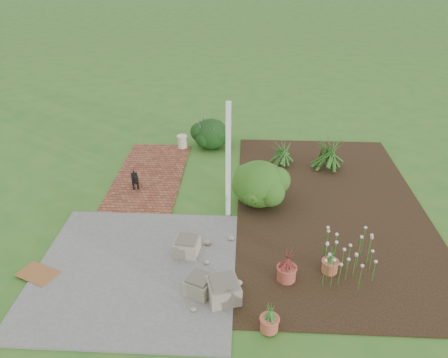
{
  "coord_description": "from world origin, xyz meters",
  "views": [
    {
      "loc": [
        0.62,
        -7.61,
        5.15
      ],
      "look_at": [
        0.2,
        0.4,
        0.7
      ],
      "focal_mm": 35.0,
      "sensor_mm": 36.0,
      "label": 1
    }
  ],
  "objects_px": {
    "cream_ceramic_urn": "(182,142)",
    "evergreen_shrub": "(259,183)",
    "stone_trough_near": "(223,291)",
    "black_dog": "(135,178)"
  },
  "relations": [
    {
      "from": "cream_ceramic_urn",
      "to": "evergreen_shrub",
      "type": "height_order",
      "value": "evergreen_shrub"
    },
    {
      "from": "cream_ceramic_urn",
      "to": "evergreen_shrub",
      "type": "xyz_separation_m",
      "value": [
        2.05,
        -2.75,
        0.31
      ]
    },
    {
      "from": "stone_trough_near",
      "to": "cream_ceramic_urn",
      "type": "relative_size",
      "value": 1.42
    },
    {
      "from": "black_dog",
      "to": "evergreen_shrub",
      "type": "relative_size",
      "value": 0.4
    },
    {
      "from": "black_dog",
      "to": "cream_ceramic_urn",
      "type": "distance_m",
      "value": 2.41
    },
    {
      "from": "black_dog",
      "to": "stone_trough_near",
      "type": "bearing_deg",
      "value": -76.82
    },
    {
      "from": "stone_trough_near",
      "to": "evergreen_shrub",
      "type": "relative_size",
      "value": 0.42
    },
    {
      "from": "cream_ceramic_urn",
      "to": "evergreen_shrub",
      "type": "relative_size",
      "value": 0.3
    },
    {
      "from": "stone_trough_near",
      "to": "cream_ceramic_urn",
      "type": "distance_m",
      "value": 5.92
    },
    {
      "from": "stone_trough_near",
      "to": "evergreen_shrub",
      "type": "xyz_separation_m",
      "value": [
        0.61,
        2.99,
        0.32
      ]
    }
  ]
}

